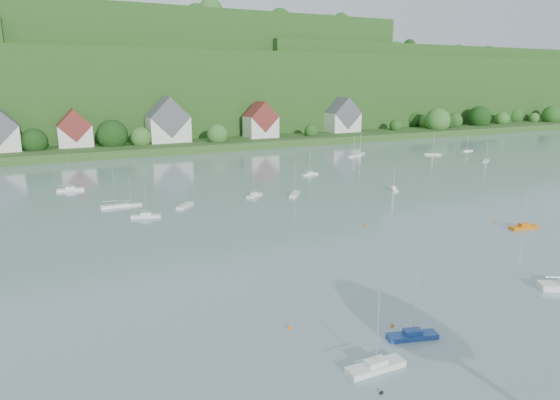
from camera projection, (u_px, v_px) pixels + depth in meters
far_shore_strip at (150, 143)px, 207.45m from camera, size 600.00×60.00×3.00m
forested_ridge at (121, 89)px, 262.15m from camera, size 620.00×181.22×69.89m
village_building_1 at (74, 131)px, 183.15m from camera, size 12.00×9.36×14.00m
village_building_2 at (168, 124)px, 197.11m from camera, size 16.00×11.44×18.00m
village_building_3 at (261, 122)px, 212.93m from camera, size 13.00×10.40×15.50m
village_building_4 at (343, 118)px, 235.90m from camera, size 15.00×10.40×16.50m
near_sailboat_0 at (376, 366)px, 47.26m from camera, size 6.11×1.82×8.21m
near_sailboat_1 at (412, 335)px, 53.03m from camera, size 5.73×2.99×7.45m
near_sailboat_5 at (524, 227)px, 92.34m from camera, size 5.96×2.56×7.79m
mooring_buoy_0 at (392, 327)px, 55.69m from camera, size 0.43×0.43×0.43m
mooring_buoy_2 at (495, 222)px, 97.02m from camera, size 0.43×0.43×0.43m
mooring_buoy_3 at (366, 226)px, 94.08m from camera, size 0.48×0.48×0.48m
mooring_buoy_5 at (290, 329)px, 55.20m from camera, size 0.49×0.49×0.49m
duck_pair at (380, 398)px, 42.94m from camera, size 1.65×1.47×0.31m
far_sailboat_cluster at (224, 180)px, 135.21m from camera, size 201.20×72.07×8.71m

